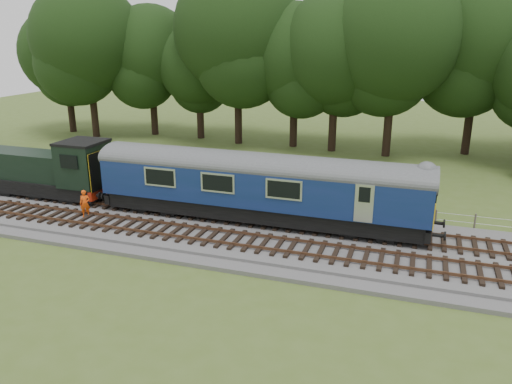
% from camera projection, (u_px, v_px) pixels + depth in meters
% --- Properties ---
extents(ground, '(120.00, 120.00, 0.00)m').
position_uv_depth(ground, '(274.00, 239.00, 26.05)').
color(ground, '#4A6124').
rests_on(ground, ground).
extents(ballast, '(70.00, 7.00, 0.35)m').
position_uv_depth(ballast, '(274.00, 236.00, 25.99)').
color(ballast, '#4C4C4F').
rests_on(ballast, ground).
extents(track_north, '(67.20, 2.40, 0.21)m').
position_uv_depth(track_north, '(281.00, 222.00, 27.18)').
color(track_north, black).
rests_on(track_north, ballast).
extents(track_south, '(67.20, 2.40, 0.21)m').
position_uv_depth(track_south, '(264.00, 243.00, 24.47)').
color(track_south, black).
rests_on(track_south, ballast).
extents(fence, '(64.00, 0.12, 1.00)m').
position_uv_depth(fence, '(295.00, 211.00, 30.11)').
color(fence, '#6B6054').
rests_on(fence, ground).
extents(tree_line, '(70.00, 8.00, 18.00)m').
position_uv_depth(tree_line, '(342.00, 149.00, 45.90)').
color(tree_line, black).
rests_on(tree_line, ground).
extents(dmu_railcar, '(18.05, 2.86, 3.88)m').
position_uv_depth(dmu_railcar, '(259.00, 182.00, 26.90)').
color(dmu_railcar, black).
rests_on(dmu_railcar, ground).
extents(shunter_loco, '(8.91, 2.60, 3.38)m').
position_uv_depth(shunter_loco, '(49.00, 171.00, 31.32)').
color(shunter_loco, black).
rests_on(shunter_loco, ground).
extents(worker, '(0.68, 0.60, 1.55)m').
position_uv_depth(worker, '(85.00, 204.00, 27.97)').
color(worker, '#FF510D').
rests_on(worker, ballast).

